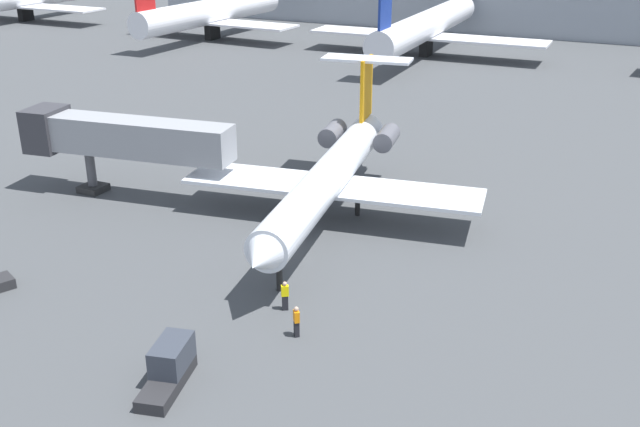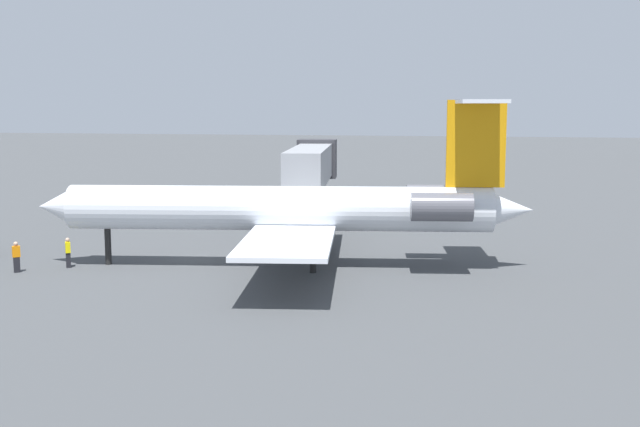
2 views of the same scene
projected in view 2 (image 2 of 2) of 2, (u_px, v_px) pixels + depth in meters
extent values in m
cube|color=#424447|center=(196.00, 264.00, 44.98)|extent=(400.00, 400.00, 0.10)
cylinder|color=silver|center=(279.00, 208.00, 43.54)|extent=(6.20, 23.71, 2.49)
cone|color=silver|center=(58.00, 207.00, 44.24)|extent=(2.68, 2.55, 2.36)
cone|color=silver|center=(509.00, 210.00, 42.83)|extent=(2.50, 2.90, 2.11)
cube|color=silver|center=(287.00, 242.00, 38.17)|extent=(10.08, 5.85, 0.24)
cube|color=silver|center=(304.00, 212.00, 49.05)|extent=(10.08, 5.85, 0.24)
cylinder|color=#595960|center=(442.00, 207.00, 40.88)|extent=(1.99, 3.40, 1.50)
cylinder|color=#595960|center=(434.00, 198.00, 45.11)|extent=(1.99, 3.40, 1.50)
cube|color=orange|center=(476.00, 144.00, 42.45)|extent=(0.75, 3.20, 4.75)
cube|color=silver|center=(477.00, 102.00, 42.14)|extent=(7.09, 3.45, 0.20)
cylinder|color=black|center=(108.00, 246.00, 44.39)|extent=(0.36, 0.36, 2.06)
cylinder|color=black|center=(313.00, 254.00, 42.15)|extent=(0.36, 0.36, 2.06)
cylinder|color=black|center=(317.00, 244.00, 45.32)|extent=(0.36, 0.36, 2.06)
cube|color=gray|center=(310.00, 165.00, 58.08)|extent=(15.47, 4.81, 2.60)
cube|color=#333338|center=(317.00, 159.00, 65.22)|extent=(2.84, 3.52, 3.20)
cylinder|color=#4C4C51|center=(314.00, 198.00, 62.25)|extent=(0.70, 0.70, 3.33)
cube|color=#262626|center=(314.00, 216.00, 62.44)|extent=(1.80, 1.80, 0.50)
cube|color=black|center=(17.00, 265.00, 42.32)|extent=(0.39, 0.40, 0.85)
cube|color=orange|center=(16.00, 251.00, 42.22)|extent=(0.46, 0.47, 0.60)
sphere|color=tan|center=(16.00, 244.00, 42.16)|extent=(0.24, 0.24, 0.24)
cube|color=black|center=(68.00, 260.00, 43.58)|extent=(0.40, 0.38, 0.85)
cube|color=yellow|center=(68.00, 247.00, 43.49)|extent=(0.48, 0.44, 0.60)
sphere|color=tan|center=(67.00, 240.00, 43.43)|extent=(0.24, 0.24, 0.24)
cube|color=#262628|center=(108.00, 218.00, 60.68)|extent=(2.93, 4.22, 0.60)
cube|color=#333842|center=(101.00, 206.00, 61.03)|extent=(2.27, 2.76, 1.30)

